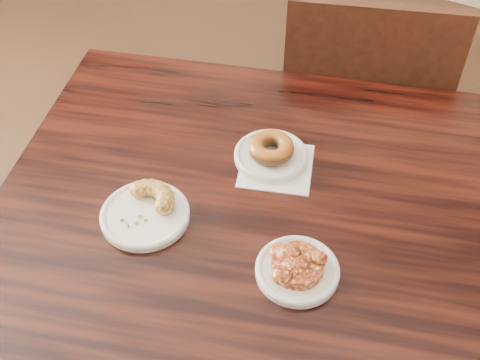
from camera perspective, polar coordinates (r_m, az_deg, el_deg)
The scene contains 9 objects.
cafe_table at distance 1.42m, azimuth 0.00°, elevation -13.62°, with size 0.95×0.95×0.75m, color black.
chair_far at distance 1.86m, azimuth 11.02°, elevation 6.87°, with size 0.47×0.47×0.90m, color black, non-canonical shape.
napkin at distance 1.21m, azimuth 3.45°, elevation 1.33°, with size 0.14×0.14×0.00m, color white.
plate_donut at distance 1.22m, azimuth 2.95°, elevation 2.30°, with size 0.15×0.15×0.01m, color white.
plate_cruller at distance 1.13m, azimuth -8.99°, elevation -3.32°, with size 0.17×0.17×0.01m, color white.
plate_fritter at distance 1.04m, azimuth 5.45°, elevation -8.56°, with size 0.14×0.14×0.01m, color white.
glazed_donut at distance 1.21m, azimuth 2.99°, elevation 3.06°, with size 0.09×0.09×0.03m, color #9B4816.
apple_fritter at distance 1.03m, azimuth 5.53°, elevation -7.89°, with size 0.13×0.13×0.03m, color #441307, non-canonical shape.
cruller_fragment at distance 1.11m, azimuth -9.11°, elevation -2.59°, with size 0.12×0.12×0.03m, color brown, non-canonical shape.
Camera 1 is at (0.46, -0.48, 1.61)m, focal length 45.00 mm.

